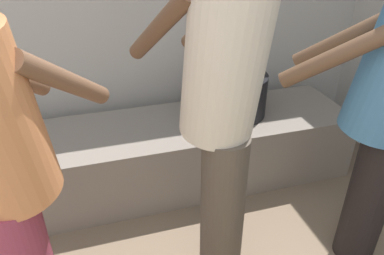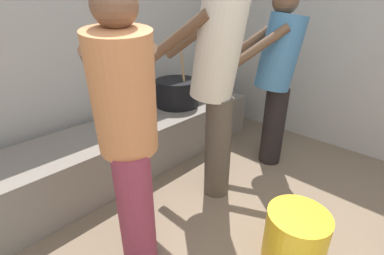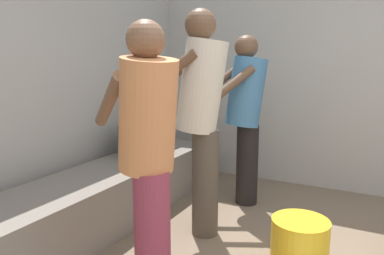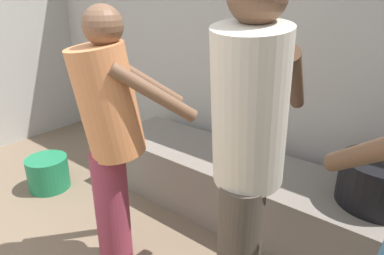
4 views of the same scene
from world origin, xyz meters
name	(u,v)px [view 4 (image 4 of 4)]	position (x,y,z in m)	size (l,w,h in m)	color
block_enclosure_rear	(245,58)	(0.00, 2.64, 1.06)	(5.00, 0.20, 2.11)	#ADA8A0
hearth_ledge	(270,200)	(0.56, 2.12, 0.22)	(2.76, 0.60, 0.44)	slate
cooking_pot_main	(380,182)	(1.18, 2.17, 0.57)	(0.44, 0.44, 0.72)	black
cook_in_cream_shirt	(247,149)	(0.79, 1.35, 0.96)	(0.50, 0.75, 1.67)	#4C4238
cook_in_orange_shirt	(111,131)	(-0.01, 1.27, 0.86)	(0.62, 0.71, 1.51)	#8C3347
bucket_green_plastic	(48,173)	(-1.13, 1.44, 0.14)	(0.34, 0.34, 0.27)	#1E7A4C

